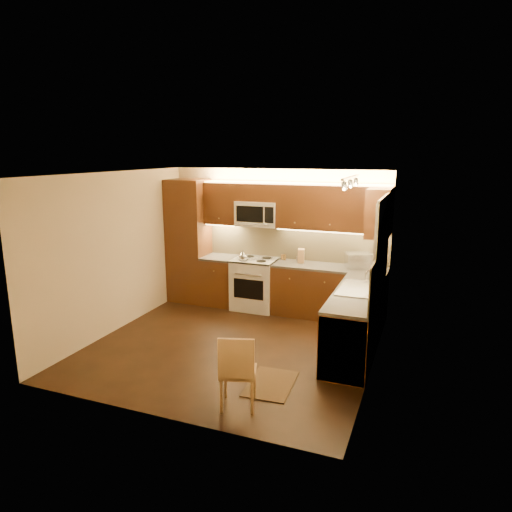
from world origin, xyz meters
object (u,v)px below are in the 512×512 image
at_px(stove, 255,284).
at_px(toaster_oven, 358,260).
at_px(microwave, 258,214).
at_px(soap_bottle, 382,270).
at_px(kettle, 243,256).
at_px(dining_chair, 238,370).
at_px(knife_block, 301,256).
at_px(sink, 358,284).

relative_size(stove, toaster_oven, 2.23).
relative_size(microwave, soap_bottle, 3.75).
distance_m(stove, soap_bottle, 2.33).
distance_m(kettle, soap_bottle, 2.39).
height_order(microwave, kettle, microwave).
height_order(soap_bottle, dining_chair, soap_bottle).
xyz_separation_m(stove, dining_chair, (1.03, -3.17, -0.02)).
distance_m(kettle, toaster_oven, 1.98).
bearing_deg(stove, knife_block, 8.58).
relative_size(toaster_oven, knife_block, 1.73).
relative_size(microwave, toaster_oven, 1.84).
xyz_separation_m(microwave, toaster_oven, (1.81, -0.03, -0.70)).
bearing_deg(soap_bottle, sink, -93.80).
bearing_deg(microwave, knife_block, -0.87).
xyz_separation_m(kettle, dining_chair, (1.17, -2.96, -0.57)).
distance_m(microwave, soap_bottle, 2.40).
distance_m(stove, kettle, 0.61).
xyz_separation_m(sink, knife_block, (-1.19, 1.25, 0.04)).
height_order(stove, kettle, kettle).
xyz_separation_m(microwave, sink, (2.00, -1.26, -0.74)).
bearing_deg(soap_bottle, stove, -175.52).
bearing_deg(kettle, dining_chair, -83.79).
xyz_separation_m(kettle, toaster_oven, (1.95, 0.32, 0.01)).
height_order(knife_block, dining_chair, knife_block).
height_order(stove, microwave, microwave).
bearing_deg(sink, kettle, 156.97).
distance_m(stove, sink, 2.35).
xyz_separation_m(sink, kettle, (-2.14, 0.91, 0.04)).
height_order(knife_block, soap_bottle, knife_block).
bearing_deg(stove, dining_chair, -72.04).
bearing_deg(microwave, stove, -90.00).
bearing_deg(knife_block, microwave, 166.35).
bearing_deg(stove, microwave, 90.00).
bearing_deg(toaster_oven, microwave, 157.90).
height_order(microwave, sink, microwave).
relative_size(soap_bottle, dining_chair, 0.23).
bearing_deg(toaster_oven, sink, -102.32).
xyz_separation_m(sink, dining_chair, (-0.97, -2.05, -0.53)).
xyz_separation_m(toaster_oven, dining_chair, (-0.78, -3.28, -0.58)).
bearing_deg(kettle, toaster_oven, -6.00).
bearing_deg(toaster_oven, kettle, 168.12).
distance_m(microwave, toaster_oven, 1.93).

